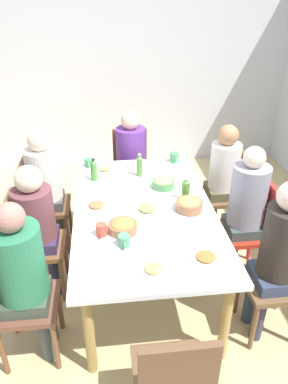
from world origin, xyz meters
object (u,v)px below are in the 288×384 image
person_6 (246,204)px  bottle_0 (140,166)px  bowl_2 (123,226)px  bottle_1 (94,170)px  plate_3 (97,206)px  cup_3 (89,163)px  chair_7 (173,381)px  person_1 (37,220)px  plate_1 (147,210)px  dining_table (144,216)px  person_0 (46,180)px  person_3 (22,271)px  cup_2 (174,157)px  cup_1 (124,241)px  chair_2 (230,190)px  chair_5 (131,165)px  chair_3 (14,297)px  plate_0 (154,270)px  cup_0 (101,230)px  bottle_2 (186,189)px  person_5 (131,153)px  plate_4 (105,170)px  bowl_0 (163,183)px  person_2 (223,173)px  person_4 (279,251)px  chair_6 (253,225)px  plate_2 (206,258)px  chair_4 (285,275)px  bowl_1 (189,205)px  chair_0 (39,201)px

person_6 → bottle_0: 1.00m
bowl_2 → bottle_1: bottle_1 is taller
plate_3 → cup_3: bearing=-174.7°
chair_7 → cup_3: size_ratio=7.75×
person_1 → plate_1: bearing=87.2°
dining_table → person_0: (-0.62, -0.84, 0.05)m
person_3 → cup_2: (-1.46, 1.24, 0.06)m
person_3 → person_6: (-0.62, 1.67, -0.00)m
cup_1 → chair_2: bearing=133.9°
cup_3 → cup_2: bearing=90.7°
chair_5 → plate_1: (1.35, 0.02, 0.25)m
chair_3 → cup_3: bearing=161.6°
person_1 → chair_7: size_ratio=1.29×
plate_3 → plate_0: bearing=23.6°
person_6 → person_3: bearing=-69.7°
plate_3 → cup_0: bearing=5.0°
chair_2 → plate_0: bearing=-35.0°
chair_7 → bottle_1: bottle_1 is taller
plate_3 → bottle_0: size_ratio=1.07×
dining_table → person_3: size_ratio=1.53×
person_1 → bottle_2: (-0.10, 1.19, 0.14)m
person_3 → plate_0: (0.12, 0.81, 0.03)m
person_5 → plate_1: person_5 is taller
cup_2 → plate_0: bearing=-15.0°
dining_table → bottle_1: size_ratio=8.87×
chair_5 → plate_4: chair_5 is taller
bowl_0 → bowl_2: (0.62, -0.39, -0.00)m
person_2 → person_4: bearing=0.0°
plate_0 → bottle_1: bearing=-164.0°
person_5 → cup_2: person_5 is taller
dining_table → person_6: bearing=90.0°
plate_4 → bottle_0: (0.12, 0.32, 0.09)m
dining_table → bowl_2: 0.36m
chair_6 → plate_2: size_ratio=3.88×
plate_0 → bowl_0: bowl_0 is taller
chair_3 → cup_0: bearing=117.1°
bottle_1 → bottle_2: bearing=59.7°
person_3 → bottle_1: person_3 is taller
chair_4 → person_5: size_ratio=0.78×
person_3 → plate_4: 1.43m
person_5 → bowl_1: bearing=15.2°
person_0 → person_4: person_4 is taller
bottle_1 → bowl_2: bearing=13.9°
person_0 → bowl_0: bearing=74.5°
person_5 → plate_0: 1.96m
person_2 → chair_2: bearing=90.0°
chair_6 → chair_7: size_ratio=1.00×
person_3 → cup_1: (-0.17, 0.65, 0.05)m
plate_2 → cup_2: (-1.50, 0.08, 0.03)m
bowl_0 → chair_0: bearing=-104.3°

